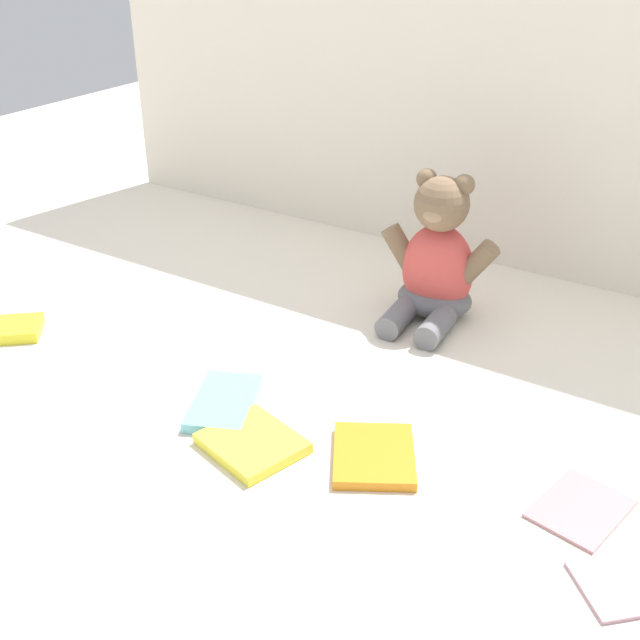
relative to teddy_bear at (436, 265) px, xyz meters
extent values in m
plane|color=silver|center=(-0.06, -0.17, -0.09)|extent=(3.20, 3.20, 0.00)
cube|color=#EFE4D0|center=(-0.06, 0.26, 0.25)|extent=(1.57, 0.03, 0.67)
ellipsoid|color=#D84C47|center=(0.00, 0.01, -0.01)|extent=(0.12, 0.10, 0.15)
ellipsoid|color=slate|center=(0.00, 0.00, -0.06)|extent=(0.13, 0.11, 0.05)
sphere|color=#7A6047|center=(0.00, 0.00, 0.10)|extent=(0.09, 0.09, 0.09)
ellipsoid|color=#997C5E|center=(0.00, -0.03, 0.09)|extent=(0.04, 0.03, 0.03)
sphere|color=#7A6047|center=(-0.03, 0.01, 0.13)|extent=(0.03, 0.03, 0.03)
sphere|color=#7A6047|center=(0.03, 0.02, 0.13)|extent=(0.03, 0.03, 0.03)
cylinder|color=#7A6047|center=(-0.06, 0.00, 0.01)|extent=(0.07, 0.04, 0.08)
cylinder|color=#7A6047|center=(0.06, 0.01, 0.01)|extent=(0.07, 0.04, 0.08)
cylinder|color=slate|center=(-0.03, -0.08, -0.07)|extent=(0.05, 0.09, 0.04)
cylinder|color=slate|center=(0.04, -0.07, -0.07)|extent=(0.05, 0.09, 0.04)
cube|color=#71BED4|center=(-0.12, -0.39, -0.08)|extent=(0.12, 0.15, 0.01)
cube|color=#B08293|center=(0.41, -0.42, -0.08)|extent=(0.12, 0.12, 0.01)
cube|color=orange|center=(0.10, -0.38, -0.08)|extent=(0.14, 0.15, 0.01)
cube|color=yellow|center=(-0.03, -0.44, -0.08)|extent=(0.14, 0.13, 0.01)
cube|color=yellow|center=(-0.52, -0.41, -0.08)|extent=(0.12, 0.12, 0.02)
cube|color=#AD7A7D|center=(0.34, -0.33, -0.08)|extent=(0.10, 0.12, 0.01)
camera|label=1|loc=(0.46, -1.06, 0.52)|focal=44.72mm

